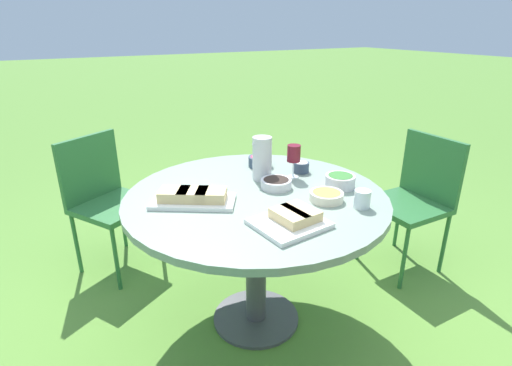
{
  "coord_description": "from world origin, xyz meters",
  "views": [
    {
      "loc": [
        0.89,
        1.57,
        1.55
      ],
      "look_at": [
        0.0,
        0.0,
        0.82
      ],
      "focal_mm": 28.0,
      "sensor_mm": 36.0,
      "label": 1
    }
  ],
  "objects_px": {
    "wine_glass": "(294,154)",
    "chair_near_right": "(416,193)",
    "water_pitcher": "(262,158)",
    "dining_table": "(256,213)",
    "chair_far_back": "(105,193)"
  },
  "relations": [
    {
      "from": "wine_glass",
      "to": "chair_near_right",
      "type": "bearing_deg",
      "value": 172.78
    },
    {
      "from": "chair_near_right",
      "to": "water_pitcher",
      "type": "relative_size",
      "value": 3.8
    },
    {
      "from": "dining_table",
      "to": "wine_glass",
      "type": "height_order",
      "value": "wine_glass"
    },
    {
      "from": "water_pitcher",
      "to": "wine_glass",
      "type": "bearing_deg",
      "value": 158.6
    },
    {
      "from": "dining_table",
      "to": "chair_near_right",
      "type": "bearing_deg",
      "value": 179.48
    },
    {
      "from": "chair_near_right",
      "to": "dining_table",
      "type": "bearing_deg",
      "value": -0.52
    },
    {
      "from": "dining_table",
      "to": "chair_near_right",
      "type": "xyz_separation_m",
      "value": [
        -1.19,
        0.01,
        -0.14
      ]
    },
    {
      "from": "dining_table",
      "to": "wine_glass",
      "type": "xyz_separation_m",
      "value": [
        -0.29,
        -0.1,
        0.24
      ]
    },
    {
      "from": "chair_near_right",
      "to": "water_pitcher",
      "type": "height_order",
      "value": "water_pitcher"
    },
    {
      "from": "dining_table",
      "to": "wine_glass",
      "type": "distance_m",
      "value": 0.39
    },
    {
      "from": "chair_far_back",
      "to": "water_pitcher",
      "type": "xyz_separation_m",
      "value": [
        -0.7,
        0.82,
        0.36
      ]
    },
    {
      "from": "water_pitcher",
      "to": "wine_glass",
      "type": "relative_size",
      "value": 1.28
    },
    {
      "from": "chair_near_right",
      "to": "chair_far_back",
      "type": "xyz_separation_m",
      "value": [
        1.76,
        -0.99,
        0.0
      ]
    },
    {
      "from": "chair_near_right",
      "to": "chair_far_back",
      "type": "height_order",
      "value": "same"
    },
    {
      "from": "chair_near_right",
      "to": "wine_glass",
      "type": "relative_size",
      "value": 4.86
    }
  ]
}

